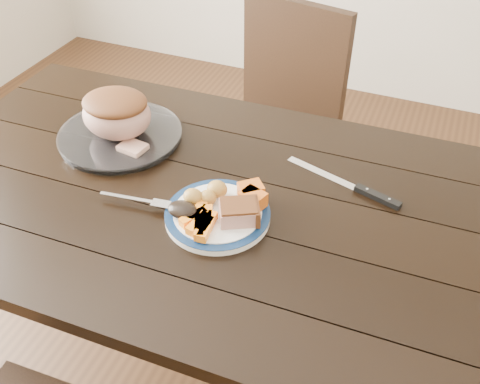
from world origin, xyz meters
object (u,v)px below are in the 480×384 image
at_px(dining_table, 214,222).
at_px(serving_platter, 121,136).
at_px(dinner_plate, 218,215).
at_px(pork_slice, 239,213).
at_px(carving_knife, 363,190).
at_px(fork, 140,201).
at_px(roast_joint, 117,115).
at_px(chair_far, 276,117).

distance_m(dining_table, serving_platter, 0.38).
distance_m(dining_table, dinner_plate, 0.13).
xyz_separation_m(dinner_plate, pork_slice, (0.05, -0.00, 0.03)).
bearing_deg(pork_slice, dinner_plate, 175.24).
height_order(serving_platter, carving_knife, serving_platter).
bearing_deg(serving_platter, dining_table, -19.76).
bearing_deg(fork, dinner_plate, 2.84).
distance_m(serving_platter, fork, 0.30).
bearing_deg(carving_knife, dining_table, -139.63).
bearing_deg(carving_knife, pork_slice, -120.19).
bearing_deg(dining_table, carving_knife, 23.77).
distance_m(pork_slice, fork, 0.24).
distance_m(fork, roast_joint, 0.31).
height_order(dining_table, roast_joint, roast_joint).
xyz_separation_m(dining_table, carving_knife, (0.34, 0.15, 0.10)).
bearing_deg(carving_knife, serving_platter, -161.10).
bearing_deg(roast_joint, pork_slice, -24.27).
height_order(chair_far, pork_slice, chair_far).
bearing_deg(serving_platter, dinner_plate, -26.72).
distance_m(fork, carving_knife, 0.54).
height_order(dining_table, pork_slice, pork_slice).
distance_m(chair_far, roast_joint, 0.73).
distance_m(serving_platter, carving_knife, 0.68).
xyz_separation_m(chair_far, carving_knife, (0.42, -0.59, 0.23)).
height_order(chair_far, serving_platter, chair_far).
bearing_deg(chair_far, dinner_plate, 111.06).
bearing_deg(dinner_plate, chair_far, 98.95).
bearing_deg(dining_table, dinner_plate, -58.07).
bearing_deg(roast_joint, serving_platter, 90.00).
relative_size(chair_far, roast_joint, 4.85).
relative_size(chair_far, fork, 5.22).
relative_size(dinner_plate, carving_knife, 0.79).
relative_size(serving_platter, roast_joint, 1.74).
bearing_deg(roast_joint, dinner_plate, -26.72).
distance_m(dinner_plate, serving_platter, 0.43).
bearing_deg(serving_platter, chair_far, 67.26).
height_order(roast_joint, carving_knife, roast_joint).
xyz_separation_m(fork, carving_knife, (0.48, 0.26, -0.01)).
height_order(dining_table, chair_far, chair_far).
bearing_deg(chair_far, serving_platter, 79.37).
bearing_deg(fork, carving_knife, 20.35).
bearing_deg(carving_knife, chair_far, 142.33).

